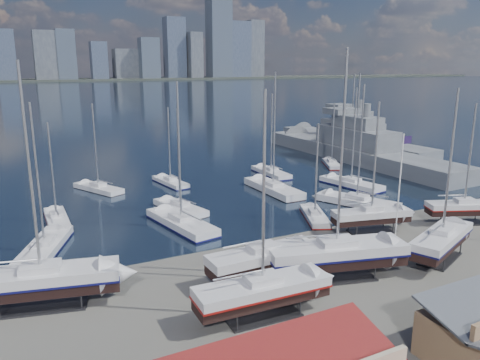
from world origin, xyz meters
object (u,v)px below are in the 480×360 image
naval_ship_west (351,140)px  flagpole (400,187)px  naval_ship_east (355,152)px  car_a (366,340)px  sailboat_cradle_0 (42,280)px

naval_ship_west → flagpole: naval_ship_west is taller
naval_ship_east → car_a: bearing=139.6°
naval_ship_east → flagpole: size_ratio=4.11×
car_a → naval_ship_west: bearing=44.3°
sailboat_cradle_0 → flagpole: sailboat_cradle_0 is taller
naval_ship_west → car_a: (-51.00, -62.00, -0.91)m
naval_ship_west → car_a: naval_ship_west is taller
sailboat_cradle_0 → naval_ship_east: size_ratio=0.37×
naval_ship_east → naval_ship_west: bearing=-37.3°
naval_ship_east → naval_ship_west: (9.07, 12.07, -0.00)m
sailboat_cradle_0 → naval_ship_west: (69.26, 46.15, -0.54)m
sailboat_cradle_0 → naval_ship_east: bearing=43.0°
sailboat_cradle_0 → car_a: 24.22m
flagpole → car_a: bearing=-141.2°
flagpole → naval_ship_west: bearing=53.7°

